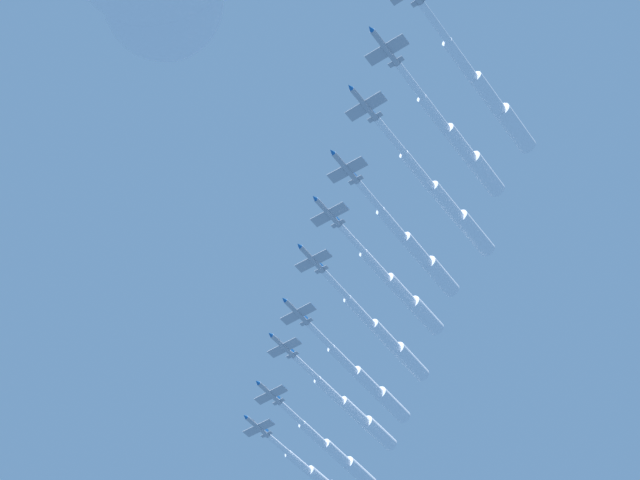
# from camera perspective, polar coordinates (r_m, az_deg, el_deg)

# --- Properties ---
(jet_lead) EXTENTS (46.76, 23.87, 3.71)m
(jet_lead) POSITION_cam_1_polar(r_m,az_deg,el_deg) (224.25, 8.34, 7.12)
(jet_lead) COLOR #9EA3AD
(jet_port_inner) EXTENTS (45.04, 22.97, 3.70)m
(jet_port_inner) POSITION_cam_1_polar(r_m,az_deg,el_deg) (232.34, 6.95, 4.73)
(jet_port_inner) COLOR #9EA3AD
(jet_starboard_inner) EXTENTS (49.88, 25.52, 3.71)m
(jet_starboard_inner) POSITION_cam_1_polar(r_m,az_deg,el_deg) (243.65, 6.32, 1.83)
(jet_starboard_inner) COLOR #9EA3AD
(jet_port_mid) EXTENTS (45.26, 22.68, 3.68)m
(jet_port_mid) POSITION_cam_1_polar(r_m,az_deg,el_deg) (248.66, 4.82, -0.53)
(jet_port_mid) COLOR #9EA3AD
(jet_starboard_mid) EXTENTS (46.45, 23.74, 3.67)m
(jet_starboard_mid) POSITION_cam_1_polar(r_m,az_deg,el_deg) (260.05, 4.03, -2.54)
(jet_starboard_mid) COLOR #9EA3AD
(jet_port_outer) EXTENTS (49.40, 24.35, 3.68)m
(jet_port_outer) POSITION_cam_1_polar(r_m,az_deg,el_deg) (271.39, 3.29, -4.84)
(jet_port_outer) COLOR #9EA3AD
(jet_starboard_outer) EXTENTS (48.06, 24.06, 3.72)m
(jet_starboard_outer) POSITION_cam_1_polar(r_m,az_deg,el_deg) (279.07, 2.41, -7.08)
(jet_starboard_outer) COLOR #9EA3AD
(jet_trail_port) EXTENTS (48.44, 24.86, 3.68)m
(jet_trail_port) POSITION_cam_1_polar(r_m,az_deg,el_deg) (291.22, 1.75, -8.53)
(jet_trail_port) COLOR #9EA3AD
(jet_trail_starboard) EXTENTS (47.22, 23.68, 3.72)m
(jet_trail_starboard) POSITION_cam_1_polar(r_m,az_deg,el_deg) (299.84, 0.84, -10.54)
(jet_trail_starboard) COLOR #9EA3AD
(jet_tail_end) EXTENTS (43.70, 22.96, 3.68)m
(jet_tail_end) POSITION_cam_1_polar(r_m,az_deg,el_deg) (309.71, -0.00, -11.73)
(jet_tail_end) COLOR #9EA3AD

